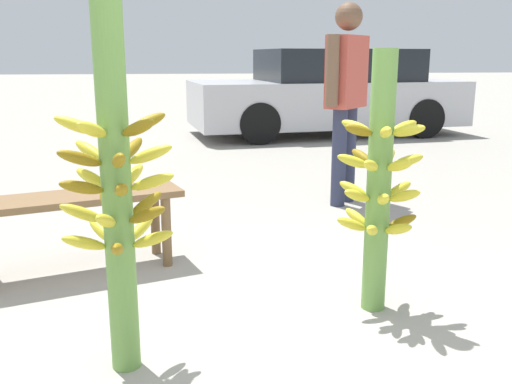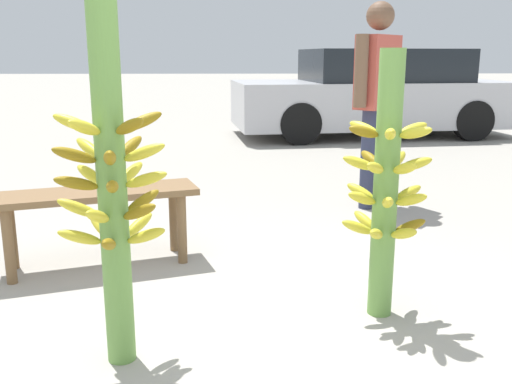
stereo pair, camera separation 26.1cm
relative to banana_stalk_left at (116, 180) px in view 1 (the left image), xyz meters
name	(u,v)px [view 1 (the left image)]	position (x,y,z in m)	size (l,w,h in m)	color
ground_plane	(265,371)	(0.58, -0.12, -0.81)	(80.00, 80.00, 0.00)	#9E998E
banana_stalk_left	(116,180)	(0.00, 0.00, 0.00)	(0.47, 0.47, 1.63)	#6B9E47
banana_stalk_center	(379,182)	(1.23, 0.42, -0.14)	(0.44, 0.44, 1.32)	#6B9E47
vendor_person	(346,87)	(1.68, 2.56, 0.21)	(0.52, 0.57, 1.72)	#2D334C
market_bench	(77,209)	(-0.37, 1.15, -0.41)	(1.28, 0.72, 0.48)	brown
parked_car	(328,94)	(2.71, 7.09, -0.14)	(4.59, 2.33, 1.39)	#B7B7BC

